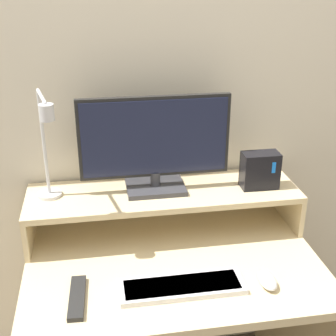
{
  "coord_description": "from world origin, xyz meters",
  "views": [
    {
      "loc": [
        -0.24,
        -0.98,
        1.67
      ],
      "look_at": [
        -0.01,
        0.38,
        1.06
      ],
      "focal_mm": 50.0,
      "sensor_mm": 36.0,
      "label": 1
    }
  ],
  "objects_px": {
    "router_dock": "(260,170)",
    "remote_control": "(77,298)",
    "monitor": "(155,143)",
    "mouse": "(267,280)",
    "keyboard": "(182,286)",
    "desk_lamp": "(47,148)"
  },
  "relations": [
    {
      "from": "mouse",
      "to": "monitor",
      "type": "bearing_deg",
      "value": 126.14
    },
    {
      "from": "desk_lamp",
      "to": "keyboard",
      "type": "relative_size",
      "value": 1.01
    },
    {
      "from": "desk_lamp",
      "to": "router_dock",
      "type": "height_order",
      "value": "desk_lamp"
    },
    {
      "from": "router_dock",
      "to": "monitor",
      "type": "bearing_deg",
      "value": 173.5
    },
    {
      "from": "router_dock",
      "to": "remote_control",
      "type": "xyz_separation_m",
      "value": [
        -0.68,
        -0.34,
        -0.22
      ]
    },
    {
      "from": "desk_lamp",
      "to": "router_dock",
      "type": "distance_m",
      "value": 0.77
    },
    {
      "from": "keyboard",
      "to": "remote_control",
      "type": "xyz_separation_m",
      "value": [
        -0.32,
        0.0,
        -0.0
      ]
    },
    {
      "from": "router_dock",
      "to": "remote_control",
      "type": "distance_m",
      "value": 0.79
    },
    {
      "from": "monitor",
      "to": "router_dock",
      "type": "distance_m",
      "value": 0.4
    },
    {
      "from": "monitor",
      "to": "mouse",
      "type": "relative_size",
      "value": 5.44
    },
    {
      "from": "desk_lamp",
      "to": "mouse",
      "type": "xyz_separation_m",
      "value": [
        0.67,
        -0.34,
        -0.36
      ]
    },
    {
      "from": "router_dock",
      "to": "mouse",
      "type": "bearing_deg",
      "value": -103.5
    },
    {
      "from": "desk_lamp",
      "to": "keyboard",
      "type": "xyz_separation_m",
      "value": [
        0.4,
        -0.32,
        -0.37
      ]
    },
    {
      "from": "desk_lamp",
      "to": "mouse",
      "type": "height_order",
      "value": "desk_lamp"
    },
    {
      "from": "desk_lamp",
      "to": "mouse",
      "type": "relative_size",
      "value": 3.96
    },
    {
      "from": "monitor",
      "to": "mouse",
      "type": "distance_m",
      "value": 0.6
    },
    {
      "from": "keyboard",
      "to": "mouse",
      "type": "relative_size",
      "value": 3.94
    },
    {
      "from": "remote_control",
      "to": "desk_lamp",
      "type": "bearing_deg",
      "value": 103.07
    },
    {
      "from": "router_dock",
      "to": "mouse",
      "type": "xyz_separation_m",
      "value": [
        -0.09,
        -0.36,
        -0.21
      ]
    },
    {
      "from": "monitor",
      "to": "router_dock",
      "type": "relative_size",
      "value": 3.97
    },
    {
      "from": "monitor",
      "to": "desk_lamp",
      "type": "relative_size",
      "value": 1.37
    },
    {
      "from": "router_dock",
      "to": "keyboard",
      "type": "height_order",
      "value": "router_dock"
    }
  ]
}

